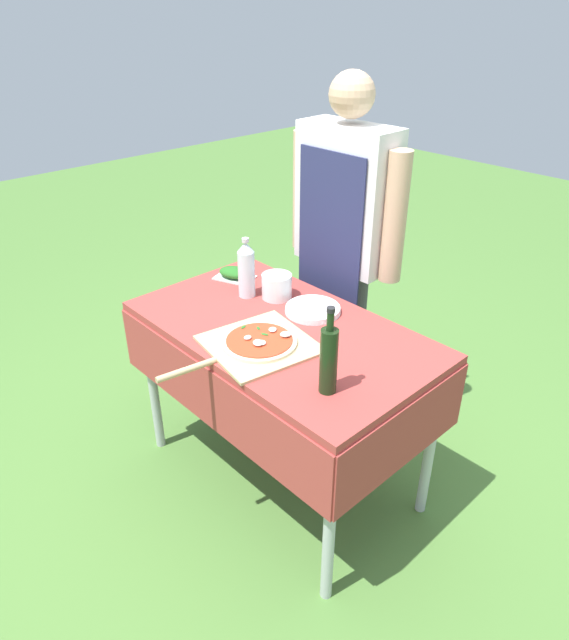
{
  "coord_description": "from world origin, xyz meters",
  "views": [
    {
      "loc": [
        1.47,
        -1.36,
        1.98
      ],
      "look_at": [
        0.02,
        0.0,
        0.85
      ],
      "focal_mm": 32.0,
      "sensor_mm": 36.0,
      "label": 1
    }
  ],
  "objects_px": {
    "pizza_on_peel": "(257,344)",
    "plate_stack": "(312,309)",
    "mixing_tub": "(277,286)",
    "person_cook": "(344,232)",
    "herb_container": "(234,273)",
    "oil_bottle": "(329,359)",
    "prep_table": "(281,347)",
    "water_bottle": "(246,269)"
  },
  "relations": [
    {
      "from": "prep_table",
      "to": "mixing_tub",
      "type": "relative_size",
      "value": 9.6
    },
    {
      "from": "prep_table",
      "to": "water_bottle",
      "type": "bearing_deg",
      "value": 165.57
    },
    {
      "from": "plate_stack",
      "to": "mixing_tub",
      "type": "bearing_deg",
      "value": -175.03
    },
    {
      "from": "pizza_on_peel",
      "to": "oil_bottle",
      "type": "relative_size",
      "value": 1.99
    },
    {
      "from": "pizza_on_peel",
      "to": "plate_stack",
      "type": "relative_size",
      "value": 2.7
    },
    {
      "from": "oil_bottle",
      "to": "herb_container",
      "type": "xyz_separation_m",
      "value": [
        -0.91,
        0.33,
        -0.1
      ]
    },
    {
      "from": "prep_table",
      "to": "plate_stack",
      "type": "bearing_deg",
      "value": 91.4
    },
    {
      "from": "pizza_on_peel",
      "to": "herb_container",
      "type": "relative_size",
      "value": 2.98
    },
    {
      "from": "pizza_on_peel",
      "to": "plate_stack",
      "type": "xyz_separation_m",
      "value": [
        -0.05,
        0.35,
        -0.0
      ]
    },
    {
      "from": "oil_bottle",
      "to": "herb_container",
      "type": "distance_m",
      "value": 0.97
    },
    {
      "from": "herb_container",
      "to": "plate_stack",
      "type": "height_order",
      "value": "herb_container"
    },
    {
      "from": "person_cook",
      "to": "mixing_tub",
      "type": "bearing_deg",
      "value": 86.11
    },
    {
      "from": "prep_table",
      "to": "pizza_on_peel",
      "type": "distance_m",
      "value": 0.21
    },
    {
      "from": "mixing_tub",
      "to": "plate_stack",
      "type": "distance_m",
      "value": 0.21
    },
    {
      "from": "mixing_tub",
      "to": "pizza_on_peel",
      "type": "bearing_deg",
      "value": -52.94
    },
    {
      "from": "prep_table",
      "to": "herb_container",
      "type": "bearing_deg",
      "value": 162.8
    },
    {
      "from": "prep_table",
      "to": "water_bottle",
      "type": "distance_m",
      "value": 0.39
    },
    {
      "from": "person_cook",
      "to": "herb_container",
      "type": "distance_m",
      "value": 0.55
    },
    {
      "from": "prep_table",
      "to": "mixing_tub",
      "type": "bearing_deg",
      "value": 141.41
    },
    {
      "from": "herb_container",
      "to": "mixing_tub",
      "type": "bearing_deg",
      "value": 2.69
    },
    {
      "from": "person_cook",
      "to": "water_bottle",
      "type": "distance_m",
      "value": 0.52
    },
    {
      "from": "prep_table",
      "to": "oil_bottle",
      "type": "height_order",
      "value": "oil_bottle"
    },
    {
      "from": "prep_table",
      "to": "pizza_on_peel",
      "type": "height_order",
      "value": "pizza_on_peel"
    },
    {
      "from": "prep_table",
      "to": "person_cook",
      "type": "height_order",
      "value": "person_cook"
    },
    {
      "from": "person_cook",
      "to": "herb_container",
      "type": "bearing_deg",
      "value": 53.36
    },
    {
      "from": "person_cook",
      "to": "pizza_on_peel",
      "type": "bearing_deg",
      "value": 106.29
    },
    {
      "from": "herb_container",
      "to": "person_cook",
      "type": "bearing_deg",
      "value": 54.39
    },
    {
      "from": "water_bottle",
      "to": "mixing_tub",
      "type": "height_order",
      "value": "water_bottle"
    },
    {
      "from": "person_cook",
      "to": "water_bottle",
      "type": "height_order",
      "value": "person_cook"
    },
    {
      "from": "oil_bottle",
      "to": "plate_stack",
      "type": "height_order",
      "value": "oil_bottle"
    },
    {
      "from": "plate_stack",
      "to": "person_cook",
      "type": "bearing_deg",
      "value": 114.82
    },
    {
      "from": "prep_table",
      "to": "person_cook",
      "type": "relative_size",
      "value": 0.74
    },
    {
      "from": "plate_stack",
      "to": "water_bottle",
      "type": "bearing_deg",
      "value": -161.53
    },
    {
      "from": "prep_table",
      "to": "mixing_tub",
      "type": "height_order",
      "value": "mixing_tub"
    },
    {
      "from": "person_cook",
      "to": "herb_container",
      "type": "xyz_separation_m",
      "value": [
        -0.3,
        -0.42,
        -0.18
      ]
    },
    {
      "from": "mixing_tub",
      "to": "herb_container",
      "type": "bearing_deg",
      "value": -177.31
    },
    {
      "from": "prep_table",
      "to": "plate_stack",
      "type": "distance_m",
      "value": 0.21
    },
    {
      "from": "oil_bottle",
      "to": "water_bottle",
      "type": "bearing_deg",
      "value": 160.6
    },
    {
      "from": "water_bottle",
      "to": "herb_container",
      "type": "height_order",
      "value": "water_bottle"
    },
    {
      "from": "person_cook",
      "to": "oil_bottle",
      "type": "relative_size",
      "value": 5.37
    },
    {
      "from": "person_cook",
      "to": "pizza_on_peel",
      "type": "distance_m",
      "value": 0.8
    },
    {
      "from": "oil_bottle",
      "to": "plate_stack",
      "type": "distance_m",
      "value": 0.57
    }
  ]
}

